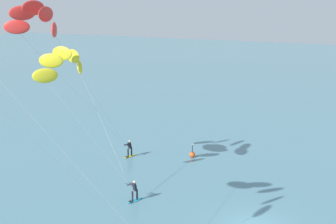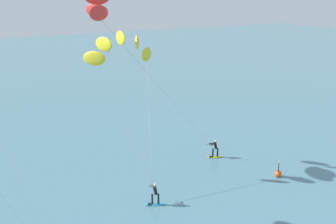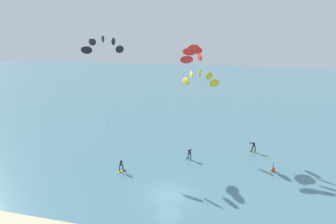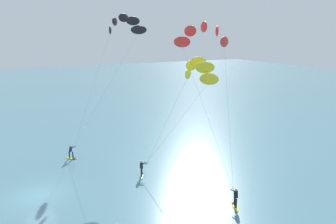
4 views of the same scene
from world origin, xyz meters
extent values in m
plane|color=slate|center=(0.00, 0.00, 0.00)|extent=(240.00, 240.00, 0.00)
ellipsoid|color=yellow|center=(9.18, 14.32, 0.04)|extent=(1.52, 0.91, 0.08)
cube|color=black|center=(8.80, 14.48, 0.09)|extent=(0.37, 0.37, 0.02)
cylinder|color=black|center=(9.39, 14.23, 0.47)|extent=(0.14, 0.14, 0.78)
cylinder|color=black|center=(8.98, 14.40, 0.47)|extent=(0.14, 0.14, 0.78)
cube|color=black|center=(9.18, 14.32, 1.16)|extent=(0.41, 0.40, 0.63)
sphere|color=beige|center=(9.18, 14.32, 1.58)|extent=(0.20, 0.20, 0.20)
cylinder|color=black|center=(8.65, 14.47, 1.31)|extent=(0.54, 0.18, 0.03)
cylinder|color=black|center=(8.89, 14.29, 1.34)|extent=(0.61, 0.15, 0.15)
cylinder|color=black|center=(8.95, 14.50, 1.34)|extent=(0.53, 0.44, 0.15)
ellipsoid|color=red|center=(0.25, 19.23, 13.03)|extent=(1.24, 1.89, 1.10)
ellipsoid|color=red|center=(0.01, 18.42, 14.10)|extent=(1.75, 1.48, 1.10)
ellipsoid|color=red|center=(-0.38, 17.04, 14.51)|extent=(1.99, 0.85, 1.10)
ellipsoid|color=red|center=(-0.77, 15.66, 14.10)|extent=(2.01, 0.55, 1.10)
ellipsoid|color=red|center=(-1.00, 14.85, 13.03)|extent=(1.89, 1.24, 1.10)
cylinder|color=#B2B2B7|center=(4.45, 16.85, 7.02)|extent=(8.43, 4.78, 11.43)
cylinder|color=#B2B2B7|center=(3.83, 14.66, 7.02)|extent=(9.67, 0.39, 11.43)
ellipsoid|color=yellow|center=(-7.05, 3.93, 0.04)|extent=(1.23, 1.39, 0.08)
cube|color=black|center=(-6.78, 4.25, 0.09)|extent=(0.40, 0.40, 0.02)
cylinder|color=#192338|center=(-7.19, 3.76, 0.47)|extent=(0.14, 0.14, 0.78)
cylinder|color=#192338|center=(-6.91, 4.10, 0.47)|extent=(0.14, 0.14, 0.78)
cube|color=#192338|center=(-7.05, 3.93, 1.16)|extent=(0.44, 0.44, 0.63)
sphere|color=tan|center=(-7.05, 3.93, 1.58)|extent=(0.20, 0.20, 0.20)
cylinder|color=black|center=(-7.35, 4.39, 1.31)|extent=(0.33, 0.48, 0.03)
cylinder|color=#192338|center=(-7.29, 4.10, 1.34)|extent=(0.55, 0.42, 0.15)
cylinder|color=#192338|center=(-7.11, 4.22, 1.34)|extent=(0.21, 0.61, 0.15)
ellipsoid|color=black|center=(-10.87, 14.00, 14.38)|extent=(0.72, 2.09, 1.10)
ellipsoid|color=black|center=(-11.60, 13.52, 15.50)|extent=(0.71, 2.09, 1.10)
ellipsoid|color=black|center=(-12.85, 12.69, 15.93)|extent=(1.41, 1.90, 1.10)
ellipsoid|color=black|center=(-14.10, 11.86, 15.50)|extent=(1.90, 1.42, 1.10)
ellipsoid|color=black|center=(-14.84, 11.37, 14.38)|extent=(2.09, 0.72, 1.10)
cylinder|color=#B2B2B7|center=(-9.11, 9.19, 7.69)|extent=(3.54, 9.63, 12.78)
cylinder|color=#B2B2B7|center=(-11.09, 7.88, 7.69)|extent=(7.51, 7.01, 12.78)
ellipsoid|color=#23ADD1|center=(0.60, 9.51, 0.04)|extent=(1.50, 1.00, 0.08)
cube|color=black|center=(0.23, 9.70, 0.09)|extent=(0.38, 0.38, 0.02)
cylinder|color=black|center=(0.80, 9.41, 0.47)|extent=(0.14, 0.14, 0.78)
cylinder|color=black|center=(0.41, 9.61, 0.47)|extent=(0.14, 0.14, 0.78)
cube|color=black|center=(0.60, 9.51, 1.16)|extent=(0.42, 0.41, 0.63)
sphere|color=beige|center=(0.60, 9.51, 1.58)|extent=(0.20, 0.20, 0.20)
cylinder|color=black|center=(0.63, 10.06, 1.31)|extent=(0.06, 0.55, 0.03)
cylinder|color=black|center=(0.51, 9.79, 1.34)|extent=(0.28, 0.60, 0.15)
cylinder|color=black|center=(0.73, 9.78, 1.34)|extent=(0.33, 0.58, 0.15)
ellipsoid|color=yellow|center=(3.03, 15.55, 9.69)|extent=(1.59, 1.48, 1.10)
ellipsoid|color=yellow|center=(2.24, 15.59, 10.69)|extent=(1.08, 1.81, 1.10)
ellipsoid|color=yellow|center=(0.91, 15.65, 11.08)|extent=(0.41, 1.86, 1.10)
ellipsoid|color=yellow|center=(-0.43, 15.72, 10.69)|extent=(0.92, 1.85, 1.10)
ellipsoid|color=yellow|center=(-1.22, 15.76, 9.69)|extent=(1.48, 1.59, 1.10)
cylinder|color=#B2B2B7|center=(1.83, 12.80, 5.35)|extent=(2.42, 5.51, 8.09)
cylinder|color=#B2B2B7|center=(-0.29, 12.91, 5.35)|extent=(1.87, 5.71, 8.09)
sphere|color=#EA5119|center=(11.37, 8.61, 0.28)|extent=(0.56, 0.56, 0.56)
cylinder|color=#262628|center=(11.37, 8.61, 0.91)|extent=(0.06, 0.06, 0.70)
sphere|color=#F2F2CC|center=(11.37, 8.61, 1.32)|extent=(0.12, 0.12, 0.12)
camera|label=1|loc=(-28.27, -5.17, 15.66)|focal=48.73mm
camera|label=2|loc=(-10.85, -12.98, 14.71)|focal=42.91mm
camera|label=3|loc=(6.83, -27.34, 17.18)|focal=31.66mm
camera|label=4|loc=(26.00, -0.25, 13.57)|focal=31.64mm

